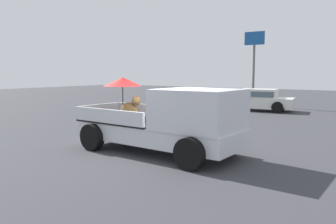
% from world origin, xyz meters
% --- Properties ---
extents(ground_plane, '(80.00, 80.00, 0.00)m').
position_xyz_m(ground_plane, '(0.00, 0.00, 0.00)').
color(ground_plane, '#38383D').
extents(pickup_truck_main, '(5.13, 2.42, 2.19)m').
position_xyz_m(pickup_truck_main, '(0.42, -0.01, 0.97)').
color(pickup_truck_main, black).
rests_on(pickup_truck_main, ground).
extents(parked_sedan_near, '(4.50, 2.41, 1.33)m').
position_xyz_m(parked_sedan_near, '(-1.23, 12.24, 0.74)').
color(parked_sedan_near, black).
rests_on(parked_sedan_near, ground).
extents(motel_sign, '(1.40, 0.16, 5.14)m').
position_xyz_m(motel_sign, '(-2.56, 15.08, 3.62)').
color(motel_sign, '#59595B').
rests_on(motel_sign, ground).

